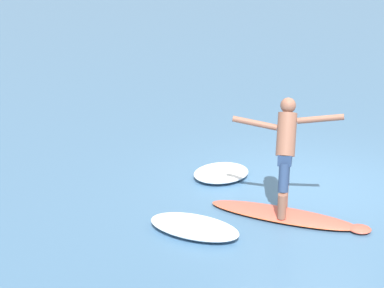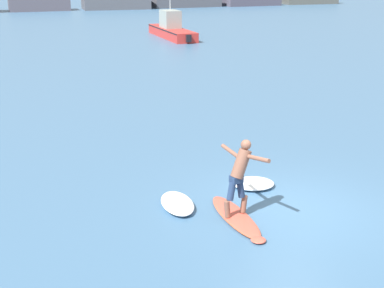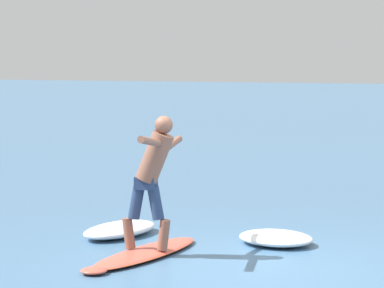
# 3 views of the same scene
# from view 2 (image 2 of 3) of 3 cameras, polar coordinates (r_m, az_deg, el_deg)

# --- Properties ---
(ground_plane) EXTENTS (200.00, 200.00, 0.00)m
(ground_plane) POSITION_cam_2_polar(r_m,az_deg,el_deg) (12.64, 10.67, -6.91)
(ground_plane) COLOR #3F668A
(rock_jetty_breakwater) EXTENTS (57.95, 5.15, 2.21)m
(rock_jetty_breakwater) POSITION_cam_2_polar(r_m,az_deg,el_deg) (74.37, -5.05, 14.94)
(rock_jetty_breakwater) COLOR #58515A
(rock_jetty_breakwater) RESTS_ON ground
(surfboard) EXTENTS (0.60, 2.46, 0.22)m
(surfboard) POSITION_cam_2_polar(r_m,az_deg,el_deg) (12.03, 4.73, -7.76)
(surfboard) COLOR #D75340
(surfboard) RESTS_ON ground
(surfer) EXTENTS (0.76, 1.60, 1.71)m
(surfer) POSITION_cam_2_polar(r_m,az_deg,el_deg) (11.70, 5.15, -2.92)
(surfer) COLOR brown
(surfer) RESTS_ON surfboard
(fishing_boat_near_jetty) EXTENTS (1.75, 9.04, 2.97)m
(fishing_boat_near_jetty) POSITION_cam_2_polar(r_m,az_deg,el_deg) (43.22, -2.28, 12.16)
(fishing_boat_near_jetty) COLOR red
(fishing_boat_near_jetty) RESTS_ON ground
(wave_foam_at_tail) EXTENTS (0.82, 1.43, 0.19)m
(wave_foam_at_tail) POSITION_cam_2_polar(r_m,az_deg,el_deg) (12.53, -1.57, -6.34)
(wave_foam_at_tail) COLOR white
(wave_foam_at_tail) RESTS_ON ground
(wave_foam_at_nose) EXTENTS (1.27, 1.14, 0.18)m
(wave_foam_at_nose) POSITION_cam_2_polar(r_m,az_deg,el_deg) (13.72, 6.54, -4.20)
(wave_foam_at_nose) COLOR white
(wave_foam_at_nose) RESTS_ON ground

